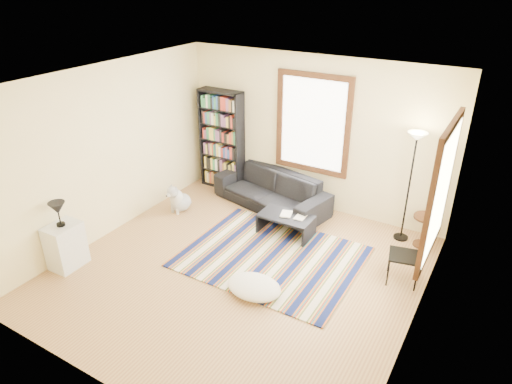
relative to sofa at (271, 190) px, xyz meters
The scene contains 21 objects.
floor 2.16m from the sofa, 74.17° to the right, with size 5.00×5.00×0.10m, color tan.
ceiling 3.30m from the sofa, 74.17° to the right, with size 5.00×5.00×0.10m, color white.
wall_back 1.32m from the sofa, 40.70° to the left, with size 5.00×0.10×2.80m, color #FFEDAB.
wall_front 4.76m from the sofa, 82.80° to the right, with size 5.00×0.10×2.80m, color #FFEDAB.
wall_left 3.04m from the sofa, 133.84° to the right, with size 0.10×5.00×2.80m, color #FFEDAB.
wall_right 3.89m from the sofa, 33.21° to the right, with size 0.10×5.00×2.80m, color #FFEDAB.
window_back 1.46m from the sofa, 35.85° to the left, with size 1.20×0.06×1.60m, color white.
window_right 3.53m from the sofa, 22.28° to the right, with size 0.06×1.20×1.60m, color white.
rug 1.75m from the sofa, 60.95° to the right, with size 2.65×2.12×0.02m, color #0D1541.
sofa is the anchor object (origin of this frame).
bookshelf 1.47m from the sofa, 168.10° to the left, with size 0.90×0.30×2.00m, color black.
coffee_table 1.05m from the sofa, 47.37° to the right, with size 0.90×0.50×0.36m, color black.
book_a 0.98m from the sofa, 51.68° to the right, with size 0.25×0.18×0.02m, color beige.
book_b 1.12m from the sofa, 39.95° to the right, with size 0.23×0.17×0.02m, color beige.
floor_cushion 2.61m from the sofa, 66.34° to the right, with size 0.79×0.59×0.20m, color silver.
floor_lamp 2.51m from the sofa, ahead, with size 0.30×0.30×1.86m, color black, non-canonical shape.
side_table 2.78m from the sofa, ahead, with size 0.40×0.40×0.54m, color #412510.
folding_chair 2.93m from the sofa, 21.33° to the right, with size 0.42×0.40×0.86m, color black.
white_cabinet 3.68m from the sofa, 117.84° to the right, with size 0.38×0.50×0.70m, color silver.
table_lamp 3.72m from the sofa, 117.84° to the right, with size 0.24×0.24×0.38m, color black, non-canonical shape.
dog 1.70m from the sofa, 143.78° to the right, with size 0.39×0.54×0.54m, color silver, non-canonical shape.
Camera 1 is at (3.07, -4.70, 4.09)m, focal length 32.00 mm.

